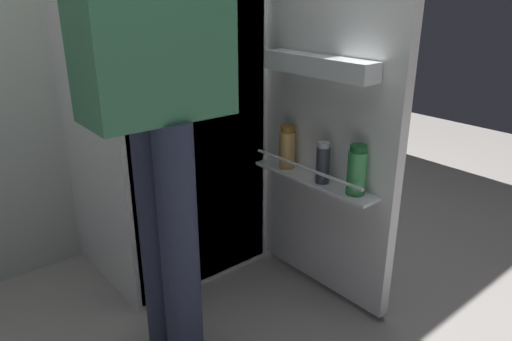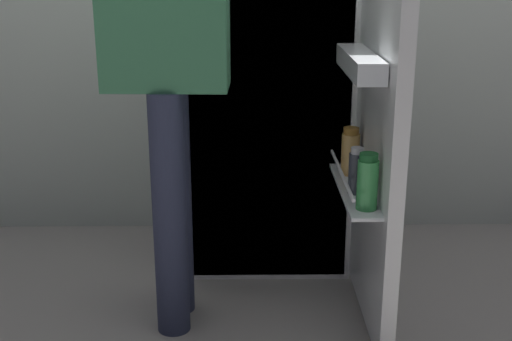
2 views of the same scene
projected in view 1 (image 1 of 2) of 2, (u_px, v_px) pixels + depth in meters
ground_plane at (243, 308)px, 1.97m from camera, size 6.78×6.78×0.00m
refrigerator at (173, 81)px, 2.03m from camera, size 0.74×1.27×1.73m
person at (157, 51)px, 1.33m from camera, size 0.55×0.76×1.77m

